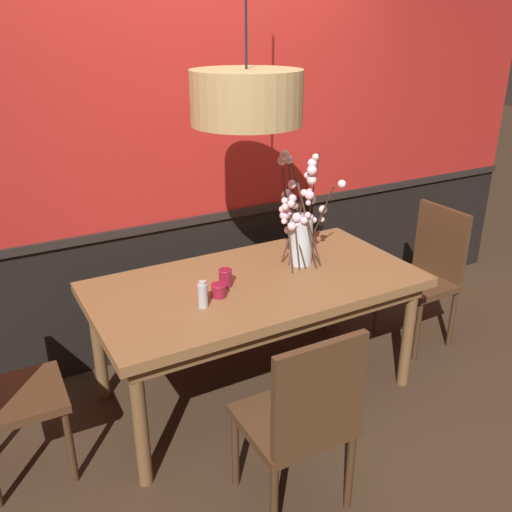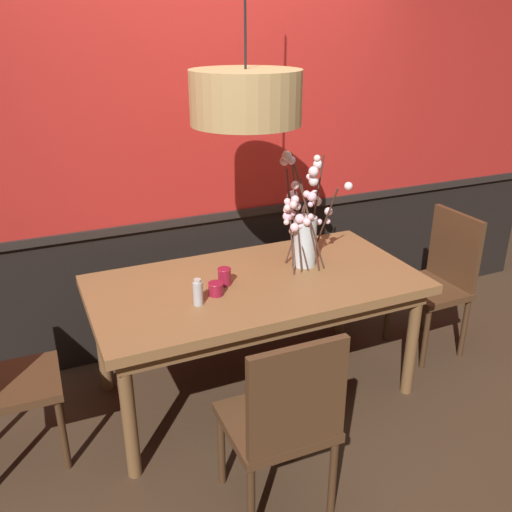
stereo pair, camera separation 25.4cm
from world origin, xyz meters
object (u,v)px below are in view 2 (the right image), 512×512
object	(u,v)px
dining_table	(256,294)
chair_head_east_end	(440,276)
chair_far_side_right	(238,252)
chair_far_side_left	(174,266)
vase_with_blossoms	(304,227)
candle_holder_nearer_center	(216,289)
chair_near_side_left	(284,418)
candle_holder_nearer_edge	(224,277)
pendant_lamp	(246,97)
condiment_bottle	(198,292)

from	to	relation	value
dining_table	chair_head_east_end	bearing A→B (deg)	-1.02
chair_far_side_right	chair_far_side_left	bearing A→B (deg)	-175.85
vase_with_blossoms	candle_holder_nearer_center	world-z (taller)	vase_with_blossoms
dining_table	chair_far_side_right	distance (m)	0.97
chair_near_side_left	chair_far_side_left	bearing A→B (deg)	89.39
chair_head_east_end	chair_near_side_left	size ratio (longest dim) A/B	1.01
vase_with_blossoms	candle_holder_nearer_edge	world-z (taller)	vase_with_blossoms
chair_near_side_left	vase_with_blossoms	xyz separation A→B (m)	(0.60, 0.96, 0.46)
chair_far_side_right	chair_head_east_end	distance (m)	1.42
candle_holder_nearer_center	chair_head_east_end	bearing A→B (deg)	1.97
candle_holder_nearer_center	pendant_lamp	xyz separation A→B (m)	(0.21, 0.06, 0.97)
chair_near_side_left	candle_holder_nearer_center	xyz separation A→B (m)	(-0.01, 0.80, 0.26)
chair_far_side_right	candle_holder_nearer_edge	distance (m)	1.04
pendant_lamp	condiment_bottle	bearing A→B (deg)	-158.81
chair_far_side_right	condiment_bottle	distance (m)	1.28
chair_far_side_left	vase_with_blossoms	world-z (taller)	vase_with_blossoms
chair_head_east_end	pendant_lamp	xyz separation A→B (m)	(-1.39, 0.01, 1.22)
candle_holder_nearer_edge	condiment_bottle	xyz separation A→B (m)	(-0.21, -0.16, 0.02)
chair_far_side_right	condiment_bottle	world-z (taller)	chair_far_side_right
condiment_bottle	pendant_lamp	xyz separation A→B (m)	(0.33, 0.13, 0.94)
chair_head_east_end	condiment_bottle	world-z (taller)	chair_head_east_end
condiment_bottle	chair_head_east_end	bearing A→B (deg)	3.99
dining_table	chair_near_side_left	xyz separation A→B (m)	(-0.26, -0.88, -0.14)
chair_head_east_end	vase_with_blossoms	bearing A→B (deg)	173.98
candle_holder_nearer_edge	pendant_lamp	xyz separation A→B (m)	(0.12, -0.03, 0.96)
pendant_lamp	candle_holder_nearer_center	bearing A→B (deg)	-163.25
candle_holder_nearer_center	condiment_bottle	size ratio (longest dim) A/B	0.59
dining_table	candle_holder_nearer_center	distance (m)	0.31
chair_head_east_end	chair_far_side_left	world-z (taller)	chair_head_east_end
dining_table	candle_holder_nearer_edge	bearing A→B (deg)	174.51
candle_holder_nearer_center	dining_table	bearing A→B (deg)	16.32
chair_head_east_end	vase_with_blossoms	distance (m)	1.09
chair_far_side_left	chair_far_side_right	bearing A→B (deg)	4.15
chair_head_east_end	condiment_bottle	size ratio (longest dim) A/B	6.65
candle_holder_nearer_center	condiment_bottle	world-z (taller)	condiment_bottle
chair_near_side_left	candle_holder_nearer_edge	world-z (taller)	chair_near_side_left
candle_holder_nearer_center	chair_near_side_left	bearing A→B (deg)	-89.21
chair_near_side_left	candle_holder_nearer_center	size ratio (longest dim) A/B	11.25
chair_far_side_right	condiment_bottle	size ratio (longest dim) A/B	6.67
candle_holder_nearer_center	candle_holder_nearer_edge	world-z (taller)	candle_holder_nearer_edge
chair_near_side_left	chair_far_side_right	bearing A→B (deg)	73.82
candle_holder_nearer_center	pendant_lamp	world-z (taller)	pendant_lamp
dining_table	chair_head_east_end	xyz separation A→B (m)	(1.33, -0.02, -0.13)
chair_near_side_left	candle_holder_nearer_edge	xyz separation A→B (m)	(0.07, 0.90, 0.27)
dining_table	candle_holder_nearer_center	xyz separation A→B (m)	(-0.27, -0.08, 0.12)
pendant_lamp	chair_near_side_left	bearing A→B (deg)	-102.75
condiment_bottle	candle_holder_nearer_edge	bearing A→B (deg)	37.94
chair_near_side_left	candle_holder_nearer_edge	distance (m)	0.94
candle_holder_nearer_edge	chair_head_east_end	bearing A→B (deg)	-1.56
vase_with_blossoms	candle_holder_nearer_center	size ratio (longest dim) A/B	8.41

